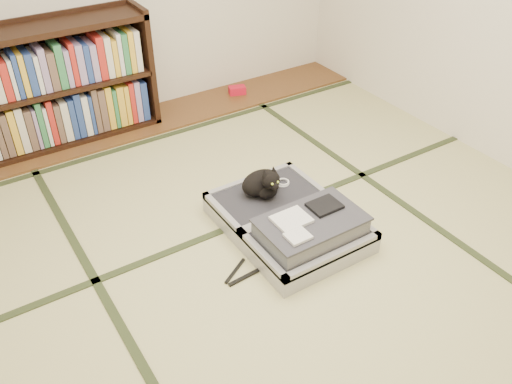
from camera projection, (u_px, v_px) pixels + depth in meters
floor at (280, 257)px, 3.24m from camera, size 4.50×4.50×0.00m
wood_strip at (147, 121)px, 4.60m from camera, size 4.00×0.50×0.02m
red_item at (237, 90)px, 5.00m from camera, size 0.17×0.13×0.07m
room_shell at (289, 12)px, 2.38m from camera, size 4.50×4.50×4.50m
tatami_borders at (238, 214)px, 3.57m from camera, size 4.00×4.50×0.01m
bookcase at (53, 89)px, 4.09m from camera, size 1.53×0.35×0.99m
suitcase at (292, 223)px, 3.35m from camera, size 0.70×0.94×0.28m
cat at (263, 183)px, 3.47m from camera, size 0.31×0.31×0.25m
cable_coil at (283, 183)px, 3.62m from camera, size 0.10×0.10×0.02m
hanger at (257, 265)px, 3.17m from camera, size 0.46×0.22×0.01m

